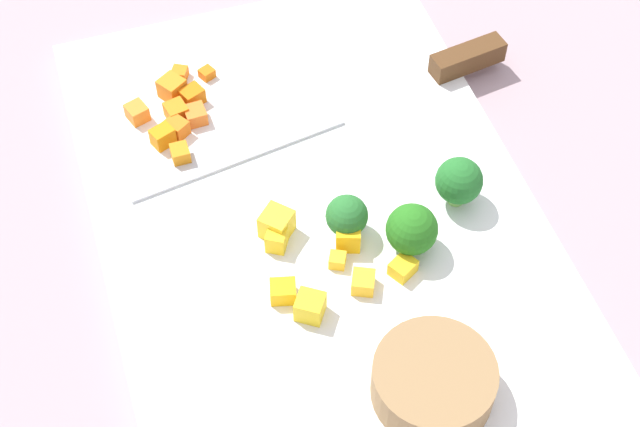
% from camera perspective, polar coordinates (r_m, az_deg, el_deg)
% --- Properties ---
extents(ground_plane, '(4.00, 4.00, 0.00)m').
position_cam_1_polar(ground_plane, '(0.75, -0.00, -1.01)').
color(ground_plane, '#A28B92').
extents(cutting_board, '(0.53, 0.34, 0.01)m').
position_cam_1_polar(cutting_board, '(0.75, -0.00, -0.74)').
color(cutting_board, white).
rests_on(cutting_board, ground_plane).
extents(prep_bowl, '(0.08, 0.08, 0.03)m').
position_cam_1_polar(prep_bowl, '(0.65, 6.84, -10.00)').
color(prep_bowl, olive).
rests_on(prep_bowl, cutting_board).
extents(chef_knife, '(0.08, 0.35, 0.02)m').
position_cam_1_polar(chef_knife, '(0.83, 4.11, 7.43)').
color(chef_knife, silver).
rests_on(chef_knife, cutting_board).
extents(carrot_dice_0, '(0.02, 0.02, 0.01)m').
position_cam_1_polar(carrot_dice_0, '(0.81, -8.64, 6.06)').
color(carrot_dice_0, orange).
rests_on(carrot_dice_0, cutting_board).
extents(carrot_dice_1, '(0.02, 0.02, 0.01)m').
position_cam_1_polar(carrot_dice_1, '(0.85, -8.44, 8.33)').
color(carrot_dice_1, orange).
rests_on(carrot_dice_1, cutting_board).
extents(carrot_dice_2, '(0.02, 0.01, 0.01)m').
position_cam_1_polar(carrot_dice_2, '(0.78, -8.39, 3.54)').
color(carrot_dice_2, orange).
rests_on(carrot_dice_2, cutting_board).
extents(carrot_dice_3, '(0.02, 0.02, 0.01)m').
position_cam_1_polar(carrot_dice_3, '(0.82, -7.69, 7.02)').
color(carrot_dice_3, orange).
rests_on(carrot_dice_3, cutting_board).
extents(carrot_dice_4, '(0.02, 0.02, 0.01)m').
position_cam_1_polar(carrot_dice_4, '(0.82, -10.95, 5.98)').
color(carrot_dice_4, orange).
rests_on(carrot_dice_4, cutting_board).
extents(carrot_dice_5, '(0.02, 0.02, 0.01)m').
position_cam_1_polar(carrot_dice_5, '(0.81, -7.50, 5.90)').
color(carrot_dice_5, orange).
rests_on(carrot_dice_5, cutting_board).
extents(carrot_dice_6, '(0.03, 0.03, 0.02)m').
position_cam_1_polar(carrot_dice_6, '(0.83, -8.89, 7.45)').
color(carrot_dice_6, orange).
rests_on(carrot_dice_6, cutting_board).
extents(carrot_dice_7, '(0.02, 0.02, 0.01)m').
position_cam_1_polar(carrot_dice_7, '(0.80, -8.60, 5.15)').
color(carrot_dice_7, orange).
rests_on(carrot_dice_7, cutting_board).
extents(carrot_dice_8, '(0.01, 0.02, 0.01)m').
position_cam_1_polar(carrot_dice_8, '(0.85, -6.82, 8.37)').
color(carrot_dice_8, orange).
rests_on(carrot_dice_8, cutting_board).
extents(carrot_dice_9, '(0.02, 0.02, 0.02)m').
position_cam_1_polar(carrot_dice_9, '(0.80, -9.44, 4.58)').
color(carrot_dice_9, orange).
rests_on(carrot_dice_9, cutting_board).
extents(pepper_dice_0, '(0.02, 0.02, 0.02)m').
position_cam_1_polar(pepper_dice_0, '(0.72, 1.70, -1.38)').
color(pepper_dice_0, yellow).
rests_on(pepper_dice_0, cutting_board).
extents(pepper_dice_1, '(0.02, 0.02, 0.01)m').
position_cam_1_polar(pepper_dice_1, '(0.71, 5.01, -3.26)').
color(pepper_dice_1, yellow).
rests_on(pepper_dice_1, cutting_board).
extents(pepper_dice_2, '(0.02, 0.02, 0.01)m').
position_cam_1_polar(pepper_dice_2, '(0.71, 0.80, -2.89)').
color(pepper_dice_2, yellow).
rests_on(pepper_dice_2, cutting_board).
extents(pepper_dice_3, '(0.02, 0.02, 0.02)m').
position_cam_1_polar(pepper_dice_3, '(0.70, -2.24, -4.71)').
color(pepper_dice_3, yellow).
rests_on(pepper_dice_3, cutting_board).
extents(pepper_dice_4, '(0.03, 0.03, 0.02)m').
position_cam_1_polar(pepper_dice_4, '(0.69, -0.60, -5.62)').
color(pepper_dice_4, yellow).
rests_on(pepper_dice_4, cutting_board).
extents(pepper_dice_5, '(0.02, 0.02, 0.02)m').
position_cam_1_polar(pepper_dice_5, '(0.72, -2.59, -1.45)').
color(pepper_dice_5, yellow).
rests_on(pepper_dice_5, cutting_board).
extents(pepper_dice_6, '(0.02, 0.02, 0.01)m').
position_cam_1_polar(pepper_dice_6, '(0.74, 5.20, -0.37)').
color(pepper_dice_6, yellow).
rests_on(pepper_dice_6, cutting_board).
extents(pepper_dice_7, '(0.02, 0.02, 0.01)m').
position_cam_1_polar(pepper_dice_7, '(0.70, 2.62, -4.15)').
color(pepper_dice_7, yellow).
rests_on(pepper_dice_7, cutting_board).
extents(pepper_dice_8, '(0.03, 0.03, 0.02)m').
position_cam_1_polar(pepper_dice_8, '(0.73, -2.72, -0.35)').
color(pepper_dice_8, yellow).
rests_on(pepper_dice_8, cutting_board).
extents(broccoli_floret_0, '(0.04, 0.04, 0.04)m').
position_cam_1_polar(broccoli_floret_0, '(0.71, 5.54, -0.98)').
color(broccoli_floret_0, '#83BF56').
rests_on(broccoli_floret_0, cutting_board).
extents(broccoli_floret_1, '(0.04, 0.04, 0.04)m').
position_cam_1_polar(broccoli_floret_1, '(0.74, 8.36, 1.93)').
color(broccoli_floret_1, '#84BE5D').
rests_on(broccoli_floret_1, cutting_board).
extents(broccoli_floret_2, '(0.03, 0.03, 0.04)m').
position_cam_1_polar(broccoli_floret_2, '(0.72, 1.63, -0.16)').
color(broccoli_floret_2, '#8AB05C').
rests_on(broccoli_floret_2, cutting_board).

